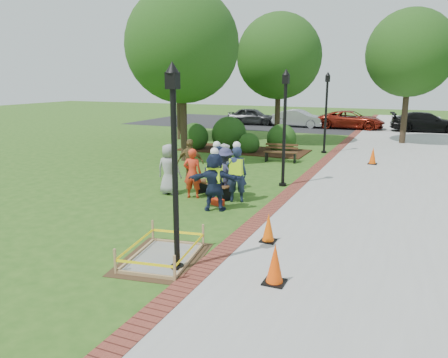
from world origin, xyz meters
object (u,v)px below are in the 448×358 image
at_px(wet_concrete_pad, 163,249).
at_px(hivis_worker_c, 217,170).
at_px(hivis_worker_b, 236,172).
at_px(bench_near, 215,189).
at_px(cone_front, 275,265).
at_px(lamp_near, 174,154).
at_px(hivis_worker_a, 215,180).

height_order(wet_concrete_pad, hivis_worker_c, hivis_worker_c).
bearing_deg(hivis_worker_b, bench_near, 163.01).
xyz_separation_m(cone_front, hivis_worker_b, (-2.87, 5.13, 0.58)).
xyz_separation_m(bench_near, hivis_worker_c, (0.12, -0.07, 0.69)).
xyz_separation_m(cone_front, hivis_worker_c, (-3.66, 5.34, 0.55)).
relative_size(lamp_near, hivis_worker_b, 2.15).
xyz_separation_m(wet_concrete_pad, bench_near, (-1.13, 5.24, 0.02)).
bearing_deg(hivis_worker_c, cone_front, -55.57).
xyz_separation_m(cone_front, hivis_worker_a, (-3.12, 4.00, 0.55)).
height_order(lamp_near, hivis_worker_a, lamp_near).
bearing_deg(wet_concrete_pad, bench_near, 102.22).
xyz_separation_m(hivis_worker_b, hivis_worker_c, (-0.79, 0.21, -0.03)).
xyz_separation_m(cone_front, lamp_near, (-2.08, -0.18, 2.08)).
relative_size(hivis_worker_a, hivis_worker_b, 0.98).
relative_size(wet_concrete_pad, cone_front, 3.03).
xyz_separation_m(wet_concrete_pad, hivis_worker_c, (-1.01, 5.17, 0.72)).
bearing_deg(hivis_worker_a, lamp_near, -75.91).
height_order(wet_concrete_pad, cone_front, cone_front).
bearing_deg(cone_front, hivis_worker_a, 128.02).
height_order(cone_front, lamp_near, lamp_near).
xyz_separation_m(wet_concrete_pad, hivis_worker_a, (-0.48, 3.83, 0.72)).
relative_size(bench_near, hivis_worker_b, 0.79).
bearing_deg(lamp_near, cone_front, 4.87).
relative_size(wet_concrete_pad, hivis_worker_b, 1.28).
bearing_deg(hivis_worker_a, hivis_worker_b, 77.12).
distance_m(bench_near, hivis_worker_b, 1.20).
distance_m(hivis_worker_b, hivis_worker_c, 0.82).
bearing_deg(lamp_near, hivis_worker_b, 98.47).
bearing_deg(hivis_worker_a, hivis_worker_c, 111.72).
xyz_separation_m(lamp_near, hivis_worker_a, (-1.05, 4.17, -1.52)).
distance_m(wet_concrete_pad, hivis_worker_b, 5.02).
bearing_deg(hivis_worker_c, lamp_near, -73.99).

